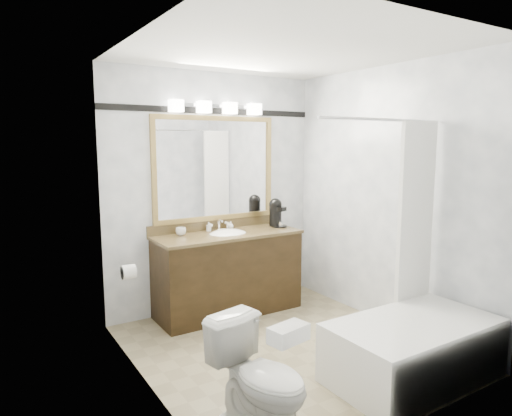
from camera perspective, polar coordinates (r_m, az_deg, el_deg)
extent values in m
cube|color=gray|center=(4.16, 3.58, -17.17)|extent=(2.40, 2.60, 0.01)
cube|color=white|center=(3.83, 3.94, 19.17)|extent=(2.40, 2.60, 0.01)
cube|color=white|center=(4.90, -5.21, 2.01)|extent=(2.40, 0.01, 2.50)
cube|color=white|center=(2.85, 19.28, -2.88)|extent=(2.40, 0.01, 2.50)
cube|color=white|center=(3.25, -13.78, -1.36)|extent=(0.01, 2.60, 2.50)
cube|color=white|center=(4.60, 16.02, 1.32)|extent=(0.01, 2.60, 2.50)
cube|color=black|center=(4.82, -3.50, -8.29)|extent=(1.50, 0.55, 0.82)
cube|color=olive|center=(4.71, -3.54, -3.33)|extent=(1.53, 0.58, 0.03)
cube|color=olive|center=(4.94, -5.05, -2.05)|extent=(1.53, 0.03, 0.10)
ellipsoid|color=white|center=(4.72, -3.54, -3.51)|extent=(0.44, 0.34, 0.14)
cube|color=#AA8B4D|center=(4.86, -5.19, 11.11)|extent=(1.40, 0.04, 0.05)
cube|color=#AA8B4D|center=(4.92, -5.04, -1.20)|extent=(1.40, 0.04, 0.05)
cube|color=#AA8B4D|center=(4.59, -12.66, 4.56)|extent=(0.05, 0.04, 1.00)
cube|color=#AA8B4D|center=(5.20, 1.55, 5.16)|extent=(0.05, 0.04, 1.00)
cube|color=white|center=(4.87, -5.14, 4.92)|extent=(1.30, 0.01, 1.00)
cube|color=silver|center=(4.86, -5.16, 12.59)|extent=(0.90, 0.05, 0.03)
cube|color=white|center=(4.62, -9.96, 12.48)|extent=(0.12, 0.12, 0.12)
cube|color=white|center=(4.75, -6.53, 12.43)|extent=(0.12, 0.12, 0.12)
cube|color=white|center=(4.88, -3.28, 12.35)|extent=(0.12, 0.12, 0.12)
cube|color=white|center=(5.03, -0.21, 12.24)|extent=(0.12, 0.12, 0.12)
cube|color=black|center=(4.88, -5.28, 11.98)|extent=(2.40, 0.01, 0.06)
cube|color=white|center=(3.79, 19.03, -16.41)|extent=(1.30, 0.72, 0.45)
cylinder|color=silver|center=(3.71, 15.66, 10.59)|extent=(1.30, 0.02, 0.02)
cube|color=white|center=(4.06, 19.33, -0.77)|extent=(0.40, 0.04, 1.55)
cylinder|color=white|center=(4.01, -15.65, -7.69)|extent=(0.11, 0.12, 0.12)
imported|color=white|center=(2.99, 0.57, -20.41)|extent=(0.52, 0.74, 0.69)
cube|color=white|center=(2.61, 4.09, -15.40)|extent=(0.25, 0.16, 0.09)
cylinder|color=black|center=(5.04, 2.94, -2.29)|extent=(0.16, 0.16, 0.02)
cylinder|color=black|center=(5.05, 2.44, -0.91)|extent=(0.14, 0.14, 0.24)
sphere|color=black|center=(5.03, 2.45, 0.42)|extent=(0.14, 0.14, 0.14)
cube|color=black|center=(5.00, 3.12, -0.11)|extent=(0.12, 0.12, 0.05)
cylinder|color=silver|center=(5.02, 3.11, -2.01)|extent=(0.05, 0.05, 0.05)
imported|color=white|center=(4.64, -9.37, -2.92)|extent=(0.11, 0.11, 0.08)
imported|color=white|center=(4.82, -5.95, -2.34)|extent=(0.05, 0.05, 0.09)
imported|color=white|center=(4.93, -3.19, -2.16)|extent=(0.07, 0.07, 0.08)
cube|color=beige|center=(4.81, -4.34, -2.79)|extent=(0.09, 0.07, 0.02)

